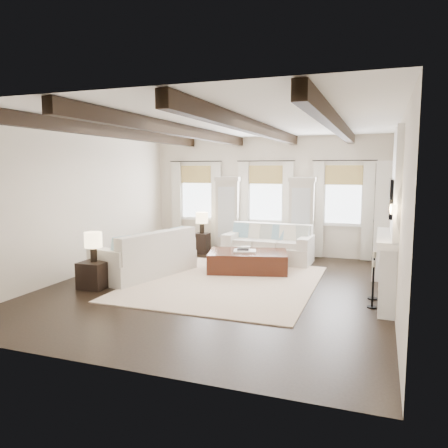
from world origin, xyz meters
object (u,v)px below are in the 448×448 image
(sofa_back, at_px, (269,246))
(side_table_front, at_px, (94,275))
(sofa_left, at_px, (147,258))
(ottoman, at_px, (248,262))
(side_table_back, at_px, (202,243))

(sofa_back, bearing_deg, side_table_front, -126.12)
(sofa_left, height_order, side_table_front, sofa_left)
(sofa_left, height_order, ottoman, sofa_left)
(sofa_left, distance_m, side_table_back, 2.77)
(sofa_left, xyz_separation_m, side_table_back, (0.14, 2.76, -0.12))
(ottoman, xyz_separation_m, side_table_back, (-1.83, 1.65, 0.05))
(ottoman, relative_size, side_table_front, 3.37)
(sofa_back, height_order, side_table_back, sofa_back)
(ottoman, bearing_deg, sofa_back, 67.93)
(sofa_left, relative_size, ottoman, 1.43)
(sofa_back, bearing_deg, ottoman, -97.61)
(side_table_front, bearing_deg, side_table_back, 80.95)
(sofa_back, xyz_separation_m, side_table_back, (-1.99, 0.39, -0.10))
(ottoman, xyz_separation_m, side_table_front, (-2.46, -2.34, 0.03))
(sofa_left, height_order, side_table_back, sofa_left)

